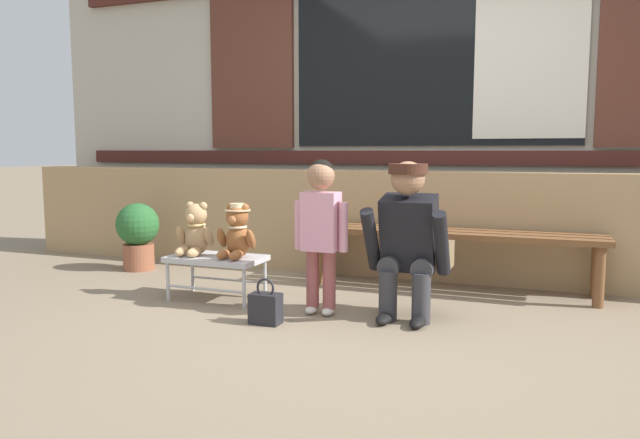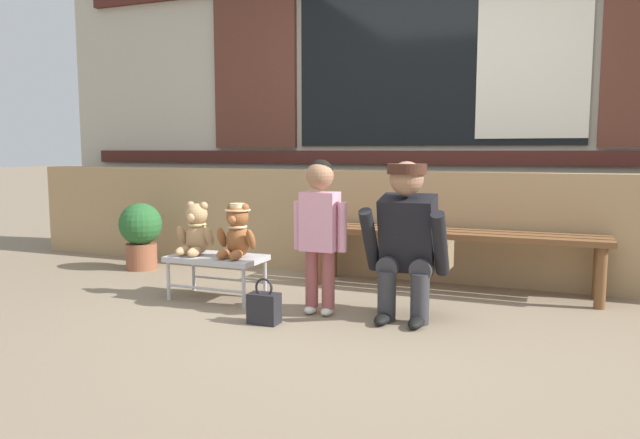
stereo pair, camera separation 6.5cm
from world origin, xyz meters
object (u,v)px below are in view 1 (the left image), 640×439
(wooden_bench_long, at_px, (451,240))
(adult_crouching, at_px, (410,240))
(child_standing, at_px, (321,219))
(teddy_bear_plain, at_px, (196,231))
(handbag_on_ground, at_px, (266,308))
(teddy_bear_with_hat, at_px, (237,232))
(small_display_bench, at_px, (216,261))
(potted_plant, at_px, (138,232))

(wooden_bench_long, relative_size, adult_crouching, 2.21)
(child_standing, relative_size, adult_crouching, 1.01)
(teddy_bear_plain, bearing_deg, handbag_on_ground, -28.84)
(teddy_bear_with_hat, bearing_deg, adult_crouching, 0.72)
(teddy_bear_with_hat, relative_size, child_standing, 0.38)
(teddy_bear_with_hat, relative_size, handbag_on_ground, 1.34)
(small_display_bench, bearing_deg, handbag_on_ground, -35.15)
(small_display_bench, xyz_separation_m, adult_crouching, (1.32, 0.02, 0.21))
(teddy_bear_plain, distance_m, child_standing, 0.96)
(teddy_bear_plain, height_order, child_standing, child_standing)
(child_standing, bearing_deg, wooden_bench_long, 54.75)
(teddy_bear_with_hat, xyz_separation_m, adult_crouching, (1.16, 0.01, 0.01))
(handbag_on_ground, bearing_deg, adult_crouching, 28.65)
(wooden_bench_long, xyz_separation_m, potted_plant, (-2.60, -0.19, -0.05))
(teddy_bear_with_hat, bearing_deg, handbag_on_ground, -44.63)
(wooden_bench_long, bearing_deg, handbag_on_ground, -125.24)
(teddy_bear_plain, bearing_deg, wooden_bench_long, 27.73)
(teddy_bear_plain, bearing_deg, small_display_bench, -0.51)
(teddy_bear_plain, distance_m, handbag_on_ground, 0.91)
(small_display_bench, height_order, teddy_bear_with_hat, teddy_bear_with_hat)
(small_display_bench, bearing_deg, adult_crouching, 0.73)
(teddy_bear_plain, xyz_separation_m, adult_crouching, (1.48, 0.02, 0.02))
(teddy_bear_with_hat, xyz_separation_m, child_standing, (0.63, -0.08, 0.12))
(wooden_bench_long, height_order, small_display_bench, wooden_bench_long)
(child_standing, bearing_deg, teddy_bear_plain, 175.17)
(child_standing, relative_size, potted_plant, 1.68)
(adult_crouching, height_order, potted_plant, adult_crouching)
(teddy_bear_with_hat, height_order, child_standing, child_standing)
(potted_plant, bearing_deg, handbag_on_ground, -31.43)
(teddy_bear_plain, relative_size, adult_crouching, 0.38)
(child_standing, xyz_separation_m, potted_plant, (-1.95, 0.73, -0.27))
(child_standing, xyz_separation_m, handbag_on_ground, (-0.23, -0.32, -0.50))
(teddy_bear_plain, height_order, handbag_on_ground, teddy_bear_plain)
(teddy_bear_plain, bearing_deg, child_standing, -4.83)
(wooden_bench_long, bearing_deg, child_standing, -125.25)
(small_display_bench, bearing_deg, teddy_bear_plain, 179.49)
(small_display_bench, height_order, child_standing, child_standing)
(adult_crouching, xyz_separation_m, handbag_on_ground, (-0.76, -0.41, -0.38))
(wooden_bench_long, distance_m, small_display_bench, 1.67)
(adult_crouching, relative_size, handbag_on_ground, 3.49)
(adult_crouching, bearing_deg, potted_plant, 165.59)
(adult_crouching, bearing_deg, child_standing, -169.84)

